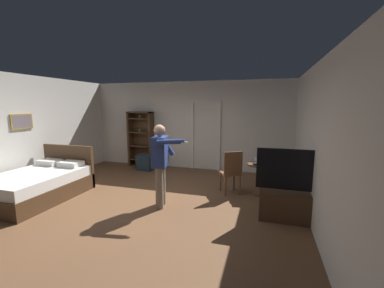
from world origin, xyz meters
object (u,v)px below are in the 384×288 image
bed (39,184)px  bookshelf (141,137)px  wooden_chair (231,171)px  suitcase_dark (145,163)px  tv_flatscreen (292,200)px  side_table (262,174)px  bottle_on_table (269,160)px  laptop (261,162)px  person_blue_shirt (161,160)px

bed → bookshelf: size_ratio=1.12×
wooden_chair → suitcase_dark: (-2.83, 1.30, -0.31)m
tv_flatscreen → side_table: (-0.53, 1.18, 0.10)m
tv_flatscreen → wooden_chair: size_ratio=1.28×
bookshelf → suitcase_dark: bookshelf is taller
bottle_on_table → bed: bearing=-162.1°
bottle_on_table → side_table: bearing=150.3°
laptop → bed: bearing=-161.1°
side_table → suitcase_dark: size_ratio=1.46×
bookshelf → laptop: (3.83, -1.66, -0.21)m
side_table → wooden_chair: 0.68m
laptop → wooden_chair: 0.67m
laptop → wooden_chair: size_ratio=0.37×
suitcase_dark → bed: bearing=-107.3°
laptop → person_blue_shirt: bearing=-146.6°
tv_flatscreen → wooden_chair: 1.56m
laptop → suitcase_dark: laptop is taller
side_table → laptop: (-0.02, -0.04, 0.28)m
suitcase_dark → bottle_on_table: bearing=-13.2°
tv_flatscreen → side_table: 1.30m
tv_flatscreen → bottle_on_table: tv_flatscreen is taller
tv_flatscreen → suitcase_dark: 4.63m
bottle_on_table → tv_flatscreen: bearing=-70.5°
bookshelf → side_table: size_ratio=2.55×
suitcase_dark → laptop: bearing=-13.4°
bookshelf → tv_flatscreen: (4.39, -2.80, -0.58)m
tv_flatscreen → wooden_chair: bearing=139.7°
bottle_on_table → suitcase_dark: (-3.62, 1.19, -0.57)m
laptop → person_blue_shirt: 2.23m
laptop → bookshelf: bearing=156.6°
tv_flatscreen → person_blue_shirt: person_blue_shirt is taller
bed → wooden_chair: (3.96, 1.43, 0.24)m
laptop → bottle_on_table: (0.16, -0.04, 0.05)m
bookshelf → bottle_on_table: (4.00, -1.70, -0.15)m
bookshelf → bottle_on_table: bookshelf is taller
bookshelf → side_table: bookshelf is taller
bed → bottle_on_table: size_ratio=8.01×
laptop → suitcase_dark: 3.68m
bookshelf → tv_flatscreen: 5.24m
tv_flatscreen → bottle_on_table: 1.25m
tv_flatscreen → suitcase_dark: tv_flatscreen is taller
side_table → suitcase_dark: (-3.48, 1.11, -0.23)m
suitcase_dark → side_table: bearing=-12.7°
side_table → bottle_on_table: bottle_on_table is taller
tv_flatscreen → person_blue_shirt: 2.48m
person_blue_shirt → suitcase_dark: bearing=124.0°
wooden_chair → person_blue_shirt: 1.68m
bookshelf → person_blue_shirt: size_ratio=1.09×
bookshelf → person_blue_shirt: bookshelf is taller
bed → side_table: size_ratio=2.86×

